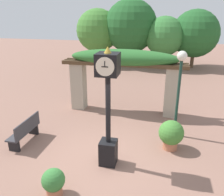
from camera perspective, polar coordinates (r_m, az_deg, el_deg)
The scene contains 8 objects.
ground_plane at distance 7.68m, azimuth -2.47°, elevation -14.10°, with size 60.00×60.00×0.00m, color #8E6656.
pedestal_clock at distance 6.56m, azimuth -0.96°, elevation -2.22°, with size 0.58×0.63×3.49m.
pergola at distance 10.28m, azimuth 2.83°, elevation 7.62°, with size 5.38×1.19×2.82m.
potted_plant_near_left at distance 6.32m, azimuth -13.91°, elevation -18.95°, with size 0.58×0.58×0.73m.
potted_plant_near_right at distance 8.08m, azimuth 14.03°, elevation -8.38°, with size 0.82×0.82×1.00m.
park_bench at distance 8.78m, azimuth -20.18°, elevation -7.46°, with size 0.42×1.49×0.89m.
lamp_post at distance 8.36m, azimuth 16.08°, elevation 5.35°, with size 0.34×0.34×3.11m.
tree_line at distance 19.88m, azimuth 7.60°, elevation 15.83°, with size 11.39×4.24×5.31m.
Camera 1 is at (1.70, -6.12, 4.32)m, focal length 38.00 mm.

